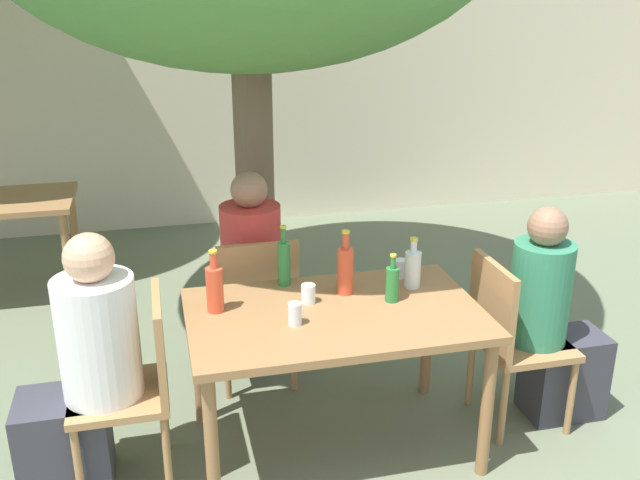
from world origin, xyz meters
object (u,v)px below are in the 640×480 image
at_px(water_bottle_1, 413,268).
at_px(drinking_glass_1, 401,268).
at_px(green_bottle_3, 392,283).
at_px(drinking_glass_2, 295,314).
at_px(patio_chair_2, 257,303).
at_px(person_seated_0, 83,378).
at_px(person_seated_2, 250,281).
at_px(soda_bottle_0, 215,288).
at_px(person_seated_1, 552,328).
at_px(patio_chair_1, 510,333).
at_px(patio_chair_0, 138,378).
at_px(dining_table_front, 335,328).
at_px(green_bottle_4, 284,262).
at_px(soda_bottle_2, 345,269).
at_px(drinking_glass_0, 308,294).

xyz_separation_m(water_bottle_1, drinking_glass_1, (-0.02, 0.13, -0.05)).
bearing_deg(green_bottle_3, water_bottle_1, 41.24).
bearing_deg(drinking_glass_2, patio_chair_2, 95.10).
relative_size(patio_chair_2, person_seated_0, 0.74).
distance_m(person_seated_2, soda_bottle_0, 0.87).
bearing_deg(water_bottle_1, drinking_glass_1, 96.74).
bearing_deg(person_seated_1, patio_chair_1, 90.00).
relative_size(person_seated_1, water_bottle_1, 4.49).
distance_m(patio_chair_0, patio_chair_1, 1.86).
relative_size(dining_table_front, patio_chair_0, 1.51).
relative_size(person_seated_1, green_bottle_3, 4.87).
bearing_deg(green_bottle_3, patio_chair_2, 132.88).
distance_m(patio_chair_2, green_bottle_4, 0.48).
bearing_deg(person_seated_0, patio_chair_0, 90.00).
height_order(person_seated_1, soda_bottle_2, person_seated_1).
height_order(soda_bottle_0, drinking_glass_2, soda_bottle_0).
relative_size(person_seated_2, drinking_glass_0, 13.39).
height_order(soda_bottle_2, drinking_glass_0, soda_bottle_2).
distance_m(person_seated_2, green_bottle_3, 1.07).
bearing_deg(green_bottle_4, drinking_glass_0, -73.18).
distance_m(patio_chair_1, person_seated_2, 1.50).
height_order(dining_table_front, person_seated_2, person_seated_2).
xyz_separation_m(soda_bottle_2, drinking_glass_1, (0.34, 0.12, -0.08)).
height_order(dining_table_front, water_bottle_1, water_bottle_1).
bearing_deg(person_seated_2, drinking_glass_1, 140.58).
relative_size(soda_bottle_0, drinking_glass_0, 3.31).
distance_m(person_seated_1, drinking_glass_1, 0.84).
distance_m(patio_chair_2, person_seated_1, 1.59).
relative_size(soda_bottle_2, drinking_glass_0, 3.57).
xyz_separation_m(patio_chair_0, patio_chair_2, (0.65, 0.66, 0.00)).
distance_m(person_seated_0, drinking_glass_1, 1.65).
distance_m(person_seated_1, green_bottle_3, 0.93).
bearing_deg(dining_table_front, person_seated_0, -180.00).
height_order(drinking_glass_0, drinking_glass_1, drinking_glass_1).
distance_m(dining_table_front, green_bottle_3, 0.35).
xyz_separation_m(drinking_glass_0, drinking_glass_2, (-0.11, -0.21, 0.01)).
bearing_deg(patio_chair_1, water_bottle_1, 69.16).
height_order(person_seated_2, drinking_glass_1, person_seated_2).
bearing_deg(soda_bottle_2, person_seated_0, -171.58).
relative_size(patio_chair_1, water_bottle_1, 3.47).
bearing_deg(soda_bottle_0, dining_table_front, -13.92).
height_order(patio_chair_0, drinking_glass_0, patio_chair_0).
relative_size(soda_bottle_0, drinking_glass_2, 2.93).
bearing_deg(person_seated_0, drinking_glass_2, 84.68).
height_order(person_seated_1, drinking_glass_0, person_seated_1).
xyz_separation_m(person_seated_2, green_bottle_4, (0.10, -0.54, 0.32)).
bearing_deg(person_seated_1, drinking_glass_0, 84.56).
bearing_deg(soda_bottle_0, drinking_glass_1, 10.04).
height_order(patio_chair_0, patio_chair_2, same).
relative_size(person_seated_0, green_bottle_4, 3.88).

